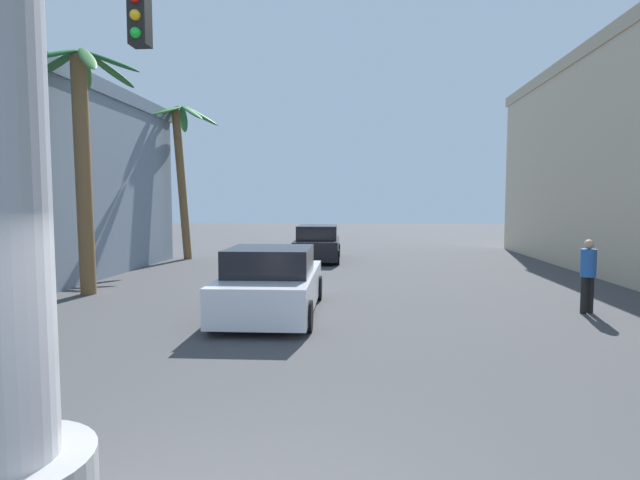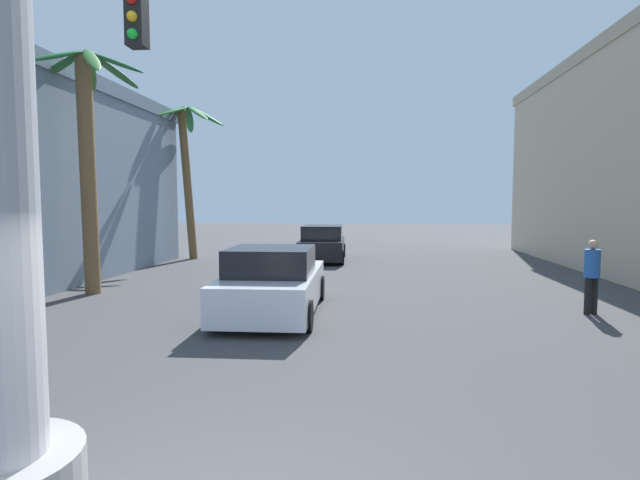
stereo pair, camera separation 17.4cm
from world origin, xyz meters
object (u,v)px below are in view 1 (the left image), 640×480
at_px(palm_tree_mid_left, 84,147).
at_px(pedestrian_mid_right, 588,270).
at_px(car_lead, 272,284).
at_px(palm_tree_far_left, 182,159).
at_px(car_far, 318,244).

xyz_separation_m(palm_tree_mid_left, pedestrian_mid_right, (12.82, -1.34, -3.08)).
bearing_deg(car_lead, palm_tree_far_left, 119.21).
relative_size(car_lead, car_far, 1.06).
bearing_deg(car_far, palm_tree_far_left, -179.00).
bearing_deg(car_lead, pedestrian_mid_right, 5.04).
xyz_separation_m(palm_tree_far_left, pedestrian_mid_right, (13.22, -10.00, -3.52)).
distance_m(palm_tree_mid_left, pedestrian_mid_right, 13.25).
relative_size(car_lead, palm_tree_far_left, 0.69).
xyz_separation_m(car_lead, pedestrian_mid_right, (7.27, 0.64, 0.30)).
bearing_deg(palm_tree_mid_left, car_far, 57.07).
height_order(car_far, palm_tree_far_left, palm_tree_far_left).
bearing_deg(car_far, palm_tree_mid_left, -122.93).
height_order(car_lead, car_far, same).
distance_m(car_lead, car_far, 10.74).
bearing_deg(palm_tree_far_left, palm_tree_mid_left, -87.34).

